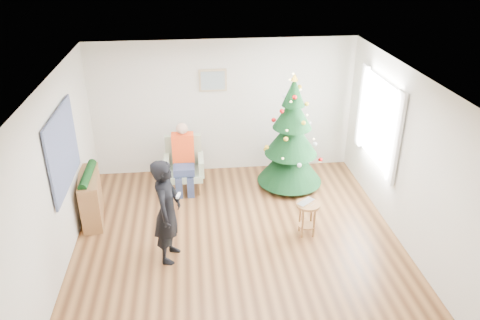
{
  "coord_description": "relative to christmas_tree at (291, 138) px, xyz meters",
  "views": [
    {
      "loc": [
        -0.63,
        -5.95,
        4.34
      ],
      "look_at": [
        0.1,
        0.6,
        1.1
      ],
      "focal_mm": 35.0,
      "sensor_mm": 36.0,
      "label": 1
    }
  ],
  "objects": [
    {
      "name": "framed_picture",
      "position": [
        -1.35,
        0.82,
        0.87
      ],
      "size": [
        0.52,
        0.05,
        0.42
      ],
      "color": "tan",
      "rests_on": "wall_back"
    },
    {
      "name": "floor",
      "position": [
        -1.15,
        -1.65,
        -0.98
      ],
      "size": [
        5.0,
        5.0,
        0.0
      ],
      "primitive_type": "plane",
      "color": "brown",
      "rests_on": "ground"
    },
    {
      "name": "curtains",
      "position": [
        1.29,
        -0.65,
        0.52
      ],
      "size": [
        0.05,
        1.75,
        1.5
      ],
      "color": "white",
      "rests_on": "wall_right"
    },
    {
      "name": "seated_person",
      "position": [
        -1.96,
        0.06,
        -0.32
      ],
      "size": [
        0.4,
        0.57,
        1.28
      ],
      "rotation": [
        0.0,
        0.0,
        -0.01
      ],
      "color": "navy",
      "rests_on": "armchair"
    },
    {
      "name": "ceiling",
      "position": [
        -1.15,
        -1.65,
        1.62
      ],
      "size": [
        5.0,
        5.0,
        0.0
      ],
      "primitive_type": "plane",
      "rotation": [
        3.14,
        0.0,
        0.0
      ],
      "color": "white",
      "rests_on": "wall_back"
    },
    {
      "name": "stool",
      "position": [
        -0.05,
        -1.58,
        -0.69
      ],
      "size": [
        0.37,
        0.37,
        0.56
      ],
      "rotation": [
        0.0,
        0.0,
        0.34
      ],
      "color": "brown",
      "rests_on": "floor"
    },
    {
      "name": "standing_man",
      "position": [
        -2.18,
        -1.94,
        -0.18
      ],
      "size": [
        0.51,
        0.65,
        1.58
      ],
      "primitive_type": "imported",
      "rotation": [
        0.0,
        0.0,
        1.33
      ],
      "color": "black",
      "rests_on": "floor"
    },
    {
      "name": "laptop",
      "position": [
        -0.05,
        -1.58,
        -0.41
      ],
      "size": [
        0.36,
        0.35,
        0.02
      ],
      "primitive_type": "imported",
      "rotation": [
        0.0,
        0.0,
        0.69
      ],
      "color": "silver",
      "rests_on": "stool"
    },
    {
      "name": "armchair",
      "position": [
        -1.96,
        0.12,
        -0.62
      ],
      "size": [
        0.72,
        0.65,
        0.98
      ],
      "rotation": [
        0.0,
        0.0,
        -0.01
      ],
      "color": "#97A888",
      "rests_on": "floor"
    },
    {
      "name": "garland",
      "position": [
        -3.48,
        -0.75,
        -0.16
      ],
      "size": [
        0.14,
        0.9,
        0.14
      ],
      "primitive_type": "cylinder",
      "rotation": [
        1.57,
        0.0,
        0.0
      ],
      "color": "black",
      "rests_on": "console"
    },
    {
      "name": "christmas_tree",
      "position": [
        0.0,
        0.0,
        0.0
      ],
      "size": [
        1.2,
        1.2,
        2.17
      ],
      "rotation": [
        0.0,
        0.0,
        -0.4
      ],
      "color": "#3F2816",
      "rests_on": "floor"
    },
    {
      "name": "wall_right",
      "position": [
        1.35,
        -1.65,
        0.32
      ],
      "size": [
        0.0,
        5.0,
        5.0
      ],
      "primitive_type": "plane",
      "rotation": [
        1.57,
        0.0,
        -1.57
      ],
      "color": "silver",
      "rests_on": "floor"
    },
    {
      "name": "console",
      "position": [
        -3.48,
        -0.75,
        -0.58
      ],
      "size": [
        0.44,
        1.03,
        0.8
      ],
      "primitive_type": "cube",
      "rotation": [
        0.0,
        0.0,
        0.14
      ],
      "color": "brown",
      "rests_on": "floor"
    },
    {
      "name": "wall_front",
      "position": [
        -1.15,
        -4.15,
        0.32
      ],
      "size": [
        5.0,
        0.0,
        5.0
      ],
      "primitive_type": "plane",
      "rotation": [
        -1.57,
        0.0,
        0.0
      ],
      "color": "silver",
      "rests_on": "floor"
    },
    {
      "name": "wall_left",
      "position": [
        -3.65,
        -1.65,
        0.32
      ],
      "size": [
        0.0,
        5.0,
        5.0
      ],
      "primitive_type": "plane",
      "rotation": [
        1.57,
        0.0,
        1.57
      ],
      "color": "silver",
      "rests_on": "floor"
    },
    {
      "name": "window_panel",
      "position": [
        1.32,
        -0.65,
        0.52
      ],
      "size": [
        0.04,
        1.3,
        1.4
      ],
      "primitive_type": "cube",
      "color": "white",
      "rests_on": "wall_right"
    },
    {
      "name": "game_controller",
      "position": [
        -2.01,
        -1.97,
        0.08
      ],
      "size": [
        0.07,
        0.13,
        0.04
      ],
      "primitive_type": "cube",
      "rotation": [
        0.0,
        0.0,
        -0.24
      ],
      "color": "white",
      "rests_on": "standing_man"
    },
    {
      "name": "tapestry",
      "position": [
        -3.61,
        -1.35,
        0.57
      ],
      "size": [
        0.03,
        1.5,
        1.15
      ],
      "primitive_type": "cube",
      "color": "black",
      "rests_on": "wall_left"
    },
    {
      "name": "wall_back",
      "position": [
        -1.15,
        0.85,
        0.32
      ],
      "size": [
        5.0,
        0.0,
        5.0
      ],
      "primitive_type": "plane",
      "rotation": [
        1.57,
        0.0,
        0.0
      ],
      "color": "silver",
      "rests_on": "floor"
    }
  ]
}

